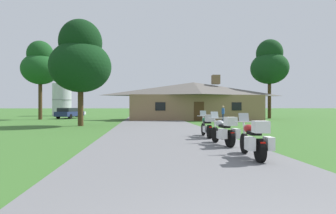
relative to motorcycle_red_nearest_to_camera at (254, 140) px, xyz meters
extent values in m
plane|color=#386628|center=(-2.07, 14.15, -0.61)|extent=(500.00, 500.00, 0.00)
cube|color=slate|center=(-2.07, 12.15, -0.58)|extent=(6.40, 80.00, 0.06)
cylinder|color=black|center=(0.06, 0.96, -0.23)|extent=(0.15, 0.65, 0.64)
cylinder|color=black|center=(-0.03, -0.48, -0.23)|extent=(0.20, 0.65, 0.64)
cube|color=silver|center=(0.01, 0.22, -0.17)|extent=(0.30, 0.58, 0.30)
ellipsoid|color=maroon|center=(0.03, 0.48, 0.28)|extent=(0.33, 0.54, 0.26)
cube|color=black|center=(0.00, 0.02, 0.19)|extent=(0.31, 0.54, 0.10)
cylinder|color=silver|center=(0.06, 0.92, 0.47)|extent=(0.66, 0.08, 0.03)
cylinder|color=silver|center=(0.06, 0.96, 0.13)|extent=(0.08, 0.24, 0.73)
cube|color=#B2BCC6|center=(0.07, 1.02, 0.61)|extent=(0.33, 0.13, 0.27)
sphere|color=silver|center=(0.06, 0.92, 0.33)|extent=(0.11, 0.11, 0.11)
cube|color=silver|center=(-0.04, -0.53, 0.41)|extent=(0.42, 0.39, 0.32)
cube|color=red|center=(-0.05, -0.70, 0.00)|extent=(0.14, 0.04, 0.06)
cylinder|color=silver|center=(0.13, -0.17, -0.33)|extent=(0.11, 0.55, 0.07)
cube|color=silver|center=(-0.29, -0.41, -0.05)|extent=(0.23, 0.41, 0.36)
cube|color=silver|center=(0.23, -0.44, -0.05)|extent=(0.23, 0.41, 0.36)
cylinder|color=black|center=(-0.16, 3.75, -0.23)|extent=(0.19, 0.65, 0.64)
cylinder|color=black|center=(0.02, 2.33, -0.23)|extent=(0.23, 0.65, 0.64)
cube|color=silver|center=(-0.07, 3.02, -0.17)|extent=(0.33, 0.59, 0.30)
ellipsoid|color=#B2B5BC|center=(-0.10, 3.28, 0.28)|extent=(0.36, 0.55, 0.26)
cube|color=black|center=(-0.04, 2.82, 0.19)|extent=(0.34, 0.55, 0.10)
cylinder|color=silver|center=(-0.16, 3.71, 0.47)|extent=(0.66, 0.12, 0.03)
cylinder|color=silver|center=(-0.16, 3.75, 0.13)|extent=(0.09, 0.24, 0.73)
cube|color=#B2BCC6|center=(-0.17, 3.81, 0.61)|extent=(0.33, 0.15, 0.27)
sphere|color=silver|center=(-0.16, 3.71, 0.33)|extent=(0.11, 0.11, 0.11)
cube|color=silver|center=(0.03, 2.28, 0.41)|extent=(0.44, 0.41, 0.32)
cube|color=red|center=(0.05, 2.11, 0.00)|extent=(0.14, 0.05, 0.06)
cylinder|color=silver|center=(0.12, 2.66, -0.33)|extent=(0.14, 0.55, 0.07)
cube|color=silver|center=(-0.24, 2.34, -0.05)|extent=(0.25, 0.42, 0.36)
cube|color=silver|center=(0.27, 2.41, -0.05)|extent=(0.25, 0.42, 0.36)
cylinder|color=black|center=(-0.04, 6.61, -0.23)|extent=(0.12, 0.64, 0.64)
cylinder|color=black|center=(-0.07, 5.17, -0.23)|extent=(0.16, 0.64, 0.64)
cube|color=silver|center=(-0.05, 5.87, -0.17)|extent=(0.27, 0.56, 0.30)
ellipsoid|color=#195B33|center=(-0.05, 6.13, 0.28)|extent=(0.31, 0.52, 0.26)
cube|color=black|center=(-0.06, 5.67, 0.19)|extent=(0.29, 0.52, 0.10)
cylinder|color=silver|center=(-0.04, 6.57, 0.47)|extent=(0.66, 0.04, 0.03)
cylinder|color=silver|center=(-0.04, 6.61, 0.13)|extent=(0.06, 0.24, 0.73)
cube|color=#B2BCC6|center=(-0.04, 6.67, 0.61)|extent=(0.32, 0.11, 0.27)
sphere|color=silver|center=(-0.04, 6.57, 0.33)|extent=(0.11, 0.11, 0.11)
cube|color=#B7B7BC|center=(-0.07, 5.12, 0.41)|extent=(0.41, 0.37, 0.32)
cube|color=red|center=(-0.07, 4.95, 0.00)|extent=(0.14, 0.03, 0.06)
cylinder|color=silver|center=(0.08, 5.48, -0.33)|extent=(0.08, 0.55, 0.07)
cube|color=#896B4C|center=(2.91, 25.47, 0.84)|extent=(15.10, 6.31, 2.89)
pyramid|color=#5B5651|center=(2.91, 25.47, 3.09)|extent=(16.01, 6.69, 1.61)
cube|color=brown|center=(5.63, 25.47, 4.25)|extent=(0.90, 0.90, 1.10)
cube|color=#472D19|center=(2.91, 22.28, 0.44)|extent=(1.10, 0.08, 2.10)
cube|color=black|center=(-1.32, 22.28, 0.98)|extent=(1.10, 0.06, 0.90)
cube|color=black|center=(7.14, 22.28, 0.98)|extent=(1.10, 0.06, 0.90)
cylinder|color=navy|center=(4.49, 18.53, -0.18)|extent=(0.14, 0.14, 0.86)
cylinder|color=navy|center=(4.57, 18.69, -0.18)|extent=(0.14, 0.14, 0.86)
cube|color=#2D56AD|center=(4.53, 18.61, 0.53)|extent=(0.35, 0.42, 0.56)
cylinder|color=#2D56AD|center=(4.43, 18.40, 0.51)|extent=(0.09, 0.09, 0.58)
cylinder|color=#2D56AD|center=(4.62, 18.82, 0.51)|extent=(0.09, 0.09, 0.58)
sphere|color=tan|center=(4.53, 18.61, 0.95)|extent=(0.21, 0.21, 0.21)
cylinder|color=#422D19|center=(-8.23, 15.41, 1.13)|extent=(0.44, 0.44, 3.47)
ellipsoid|color=#0F3314|center=(-8.23, 15.41, 4.21)|extent=(4.92, 4.92, 4.18)
ellipsoid|color=black|center=(-8.23, 15.41, 6.18)|extent=(3.44, 3.44, 3.69)
cylinder|color=#422D19|center=(13.57, 27.94, 2.06)|extent=(0.44, 0.44, 5.33)
ellipsoid|color=#143D19|center=(13.57, 27.94, 6.08)|extent=(4.93, 4.93, 4.19)
ellipsoid|color=#123716|center=(13.57, 27.94, 8.05)|extent=(3.45, 3.45, 3.70)
cylinder|color=#422D19|center=(-15.68, 27.52, 1.87)|extent=(0.44, 0.44, 4.95)
ellipsoid|color=#194C1E|center=(-15.68, 27.52, 5.56)|extent=(4.43, 4.43, 3.76)
ellipsoid|color=#16441B|center=(-15.68, 27.52, 7.33)|extent=(3.10, 3.10, 3.32)
cylinder|color=#B2B7BC|center=(-17.15, 41.86, 2.15)|extent=(3.15, 3.15, 5.51)
cone|color=#999EA3|center=(-17.15, 41.86, 5.29)|extent=(3.21, 3.21, 0.79)
cylinder|color=gray|center=(-17.15, 41.86, 2.15)|extent=(3.24, 3.24, 0.15)
cube|color=navy|center=(-12.87, 30.33, 0.01)|extent=(2.94, 4.92, 0.60)
cube|color=black|center=(-12.92, 30.14, 0.55)|extent=(2.38, 3.52, 0.48)
cylinder|color=black|center=(-13.33, 31.93, -0.29)|extent=(0.37, 0.67, 0.64)
cylinder|color=black|center=(-11.69, 31.50, -0.29)|extent=(0.37, 0.67, 0.64)
cylinder|color=black|center=(-14.05, 29.17, -0.29)|extent=(0.37, 0.67, 0.64)
cylinder|color=black|center=(-12.41, 28.74, -0.29)|extent=(0.37, 0.67, 0.64)
cube|color=silver|center=(-14.56, 37.53, -0.06)|extent=(4.46, 2.56, 0.46)
cube|color=black|center=(-14.66, 37.55, 0.38)|extent=(2.15, 1.93, 0.42)
cylinder|color=black|center=(-16.00, 36.93, -0.29)|extent=(0.67, 0.33, 0.64)
cylinder|color=black|center=(-15.69, 38.60, -0.29)|extent=(0.67, 0.33, 0.64)
cylinder|color=black|center=(-13.43, 36.47, -0.29)|extent=(0.67, 0.33, 0.64)
cylinder|color=black|center=(-13.13, 38.13, -0.29)|extent=(0.67, 0.33, 0.64)
camera|label=1|loc=(-3.19, -7.77, 0.95)|focal=29.85mm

